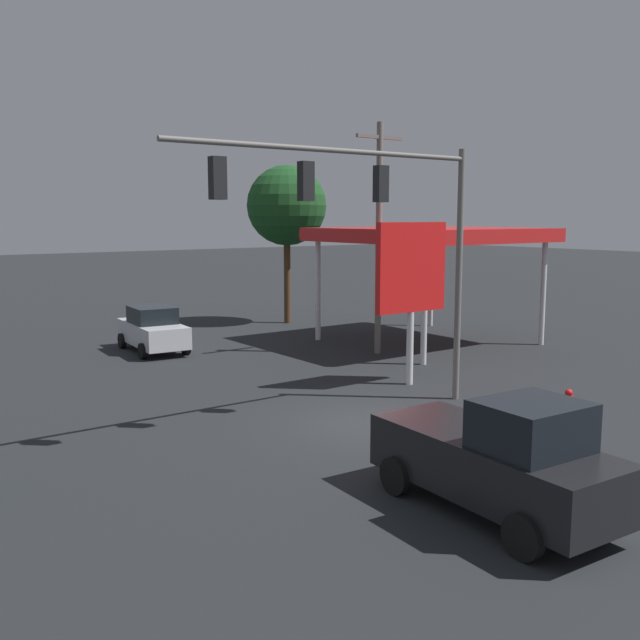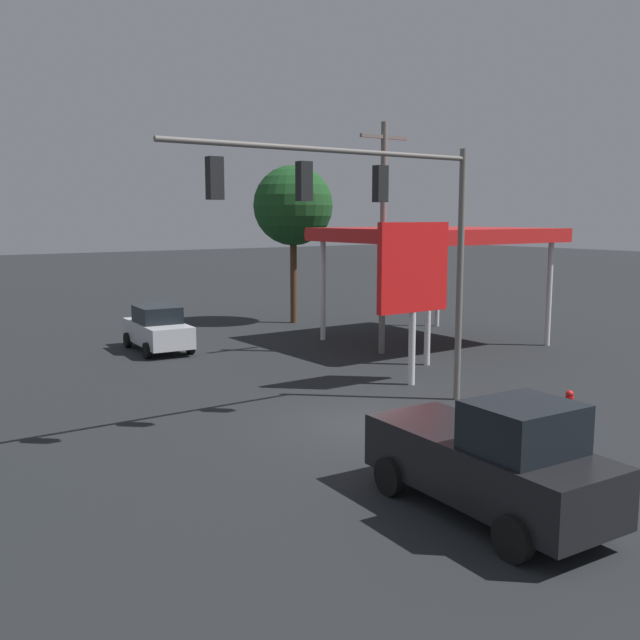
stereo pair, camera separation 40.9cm
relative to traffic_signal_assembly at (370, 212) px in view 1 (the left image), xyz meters
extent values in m
plane|color=black|center=(0.48, 0.33, -5.83)|extent=(200.00, 200.00, 0.00)
cylinder|color=slate|center=(-3.59, 0.02, -1.97)|extent=(0.20, 0.20, 7.72)
cylinder|color=slate|center=(1.29, 0.02, 1.59)|extent=(9.75, 0.14, 0.14)
cube|color=black|center=(-0.37, 0.02, 0.77)|extent=(0.36, 0.28, 1.00)
sphere|color=#360505|center=(-0.37, -0.16, 1.07)|extent=(0.22, 0.22, 0.22)
sphere|color=#392305|center=(-0.37, -0.16, 0.77)|extent=(0.22, 0.22, 0.22)
sphere|color=#41FF6B|center=(-0.37, -0.16, 0.47)|extent=(0.22, 0.22, 0.22)
cube|color=black|center=(2.16, 0.02, 0.77)|extent=(0.36, 0.28, 1.00)
sphere|color=#360505|center=(2.16, -0.16, 1.07)|extent=(0.22, 0.22, 0.22)
sphere|color=#392305|center=(2.16, -0.16, 0.77)|extent=(0.22, 0.22, 0.22)
sphere|color=#41FF6B|center=(2.16, -0.16, 0.47)|extent=(0.22, 0.22, 0.22)
cube|color=black|center=(4.70, 0.02, 0.77)|extent=(0.36, 0.28, 1.00)
sphere|color=#360505|center=(4.70, -0.16, 1.07)|extent=(0.22, 0.22, 0.22)
sphere|color=#392305|center=(4.70, -0.16, 0.77)|extent=(0.22, 0.22, 0.22)
sphere|color=#41FF6B|center=(4.70, -0.16, 0.47)|extent=(0.22, 0.22, 0.22)
cylinder|color=slate|center=(-6.57, -7.19, -1.09)|extent=(0.26, 0.26, 9.49)
cube|color=slate|center=(-6.57, -7.19, 3.05)|extent=(2.40, 0.14, 0.14)
cube|color=red|center=(-10.19, -7.90, -0.93)|extent=(8.54, 8.17, 0.60)
cube|color=red|center=(-10.19, -12.00, -0.93)|extent=(8.54, 0.06, 0.36)
cylinder|color=silver|center=(-13.86, -11.38, -3.53)|extent=(0.24, 0.24, 4.61)
cylinder|color=silver|center=(-6.52, -11.38, -3.53)|extent=(0.24, 0.24, 4.61)
cylinder|color=silver|center=(-13.86, -4.41, -3.53)|extent=(0.24, 0.24, 4.61)
cylinder|color=silver|center=(-6.52, -4.41, -3.53)|extent=(0.24, 0.24, 4.61)
cylinder|color=silver|center=(-3.79, -2.30, -3.07)|extent=(0.24, 0.24, 5.53)
cube|color=red|center=(-3.79, -2.30, -1.81)|extent=(2.96, 0.24, 3.01)
cube|color=black|center=(-3.79, -2.43, -1.81)|extent=(2.07, 0.04, 1.05)
cube|color=silver|center=(0.87, -13.21, -5.05)|extent=(2.15, 4.53, 0.90)
cube|color=black|center=(0.87, -13.21, -4.25)|extent=(1.81, 2.13, 0.70)
cylinder|color=black|center=(0.06, -11.71, -5.50)|extent=(0.27, 0.68, 0.66)
cylinder|color=black|center=(1.90, -11.86, -5.50)|extent=(0.27, 0.68, 0.66)
cylinder|color=black|center=(-0.16, -14.56, -5.50)|extent=(0.27, 0.68, 0.66)
cylinder|color=black|center=(1.67, -14.71, -5.50)|extent=(0.27, 0.68, 0.66)
cube|color=black|center=(2.31, 6.47, -4.88)|extent=(2.30, 5.31, 1.10)
cube|color=black|center=(2.36, 7.37, -3.88)|extent=(1.93, 1.71, 0.90)
cylinder|color=black|center=(1.39, 8.22, -5.43)|extent=(0.27, 0.81, 0.80)
cylinder|color=black|center=(3.42, 8.10, -5.43)|extent=(0.27, 0.81, 0.80)
cylinder|color=black|center=(1.19, 4.85, -5.43)|extent=(0.27, 0.81, 0.80)
cylinder|color=black|center=(3.23, 4.73, -5.43)|extent=(0.27, 0.81, 0.80)
cylinder|color=#4C331E|center=(-8.35, -16.71, -3.43)|extent=(0.36, 0.36, 4.81)
sphere|color=#19471E|center=(-8.35, -16.71, 0.46)|extent=(4.23, 4.23, 4.23)
cylinder|color=red|center=(-4.46, 3.51, -5.48)|extent=(0.24, 0.24, 0.70)
sphere|color=red|center=(-4.46, 3.51, -5.06)|extent=(0.22, 0.22, 0.22)
camera|label=1|loc=(12.81, 15.17, -0.13)|focal=40.00mm
camera|label=2|loc=(12.48, 15.41, -0.13)|focal=40.00mm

